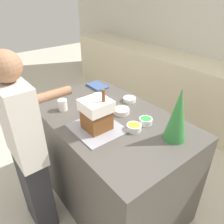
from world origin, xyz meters
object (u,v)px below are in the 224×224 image
(mug, at_px, (63,105))
(person, at_px, (27,150))
(candy_bowl_center_rear, at_px, (129,99))
(candy_bowl_beside_tree, at_px, (146,121))
(decorative_tree, at_px, (178,115))
(candy_bowl_far_right, at_px, (134,127))
(candy_bowl_front_corner, at_px, (122,111))
(gingerbread_house, at_px, (96,114))
(baking_tray, at_px, (97,128))
(candy_bowl_behind_tray, at_px, (98,96))
(cookbook, at_px, (97,86))

(mug, bearing_deg, person, -68.38)
(candy_bowl_center_rear, bearing_deg, candy_bowl_beside_tree, -23.78)
(decorative_tree, height_order, candy_bowl_far_right, decorative_tree)
(candy_bowl_front_corner, bearing_deg, person, -104.39)
(gingerbread_house, distance_m, decorative_tree, 0.56)
(baking_tray, xyz_separation_m, candy_bowl_beside_tree, (0.18, 0.33, 0.02))
(candy_bowl_front_corner, distance_m, mug, 0.50)
(candy_bowl_beside_tree, relative_size, candy_bowl_far_right, 0.93)
(candy_bowl_center_rear, xyz_separation_m, candy_bowl_behind_tray, (-0.22, -0.20, 0.01))
(candy_bowl_front_corner, relative_size, cookbook, 0.61)
(baking_tray, xyz_separation_m, gingerbread_house, (0.00, 0.00, 0.13))
(candy_bowl_far_right, xyz_separation_m, cookbook, (-0.81, 0.24, -0.02))
(candy_bowl_front_corner, relative_size, mug, 1.36)
(candy_bowl_far_right, xyz_separation_m, person, (-0.44, -0.66, -0.16))
(candy_bowl_center_rear, bearing_deg, mug, -112.68)
(candy_bowl_front_corner, height_order, cookbook, candy_bowl_front_corner)
(candy_bowl_beside_tree, relative_size, candy_bowl_front_corner, 0.77)
(baking_tray, xyz_separation_m, candy_bowl_far_right, (0.19, 0.20, 0.02))
(decorative_tree, distance_m, candy_bowl_front_corner, 0.52)
(gingerbread_house, xyz_separation_m, person, (-0.25, -0.46, -0.26))
(candy_bowl_beside_tree, bearing_deg, baking_tray, -118.01)
(gingerbread_house, distance_m, candy_bowl_far_right, 0.29)
(candy_bowl_behind_tray, distance_m, candy_bowl_front_corner, 0.34)
(candy_bowl_front_corner, bearing_deg, candy_bowl_beside_tree, 9.80)
(candy_bowl_beside_tree, bearing_deg, cookbook, 172.15)
(baking_tray, height_order, candy_bowl_beside_tree, candy_bowl_beside_tree)
(decorative_tree, xyz_separation_m, person, (-0.68, -0.82, -0.32))
(baking_tray, bearing_deg, decorative_tree, 39.44)
(gingerbread_house, bearing_deg, mug, -170.92)
(candy_bowl_behind_tray, xyz_separation_m, candy_bowl_far_right, (0.58, -0.09, -0.00))
(candy_bowl_behind_tray, height_order, mug, mug)
(baking_tray, height_order, candy_bowl_center_rear, candy_bowl_center_rear)
(candy_bowl_center_rear, bearing_deg, candy_bowl_front_corner, -58.89)
(candy_bowl_center_rear, distance_m, candy_bowl_behind_tray, 0.30)
(gingerbread_house, relative_size, decorative_tree, 0.84)
(candy_bowl_beside_tree, height_order, candy_bowl_far_right, same)
(candy_bowl_beside_tree, distance_m, person, 0.92)
(candy_bowl_front_corner, bearing_deg, candy_bowl_far_right, -20.19)
(candy_bowl_center_rear, xyz_separation_m, person, (-0.07, -0.95, -0.15))
(candy_bowl_far_right, height_order, mug, mug)
(person, bearing_deg, cookbook, 112.50)
(gingerbread_house, height_order, person, person)
(decorative_tree, distance_m, cookbook, 1.08)
(baking_tray, bearing_deg, mug, -170.94)
(person, bearing_deg, mug, 111.62)
(decorative_tree, xyz_separation_m, candy_bowl_front_corner, (-0.49, -0.06, -0.17))
(candy_bowl_behind_tray, bearing_deg, person, -79.00)
(candy_bowl_far_right, height_order, cookbook, candy_bowl_far_right)
(decorative_tree, xyz_separation_m, candy_bowl_far_right, (-0.24, -0.15, -0.16))
(candy_bowl_front_corner, distance_m, cookbook, 0.59)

